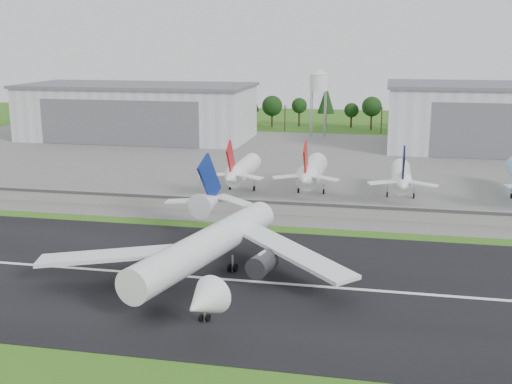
% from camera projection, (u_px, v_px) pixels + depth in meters
% --- Properties ---
extents(ground, '(600.00, 600.00, 0.00)m').
position_uv_depth(ground, '(224.00, 303.00, 103.48)').
color(ground, '#225614').
rests_on(ground, ground).
extents(runway, '(320.00, 60.00, 0.10)m').
position_uv_depth(runway, '(238.00, 281.00, 113.00)').
color(runway, black).
rests_on(runway, ground).
extents(runway_centerline, '(220.00, 1.00, 0.02)m').
position_uv_depth(runway_centerline, '(238.00, 280.00, 112.98)').
color(runway_centerline, white).
rests_on(runway_centerline, runway).
extents(apron, '(320.00, 150.00, 0.10)m').
position_uv_depth(apron, '(312.00, 165.00, 217.83)').
color(apron, slate).
rests_on(apron, ground).
extents(blast_fence, '(240.00, 0.61, 3.50)m').
position_uv_depth(blast_fence, '(280.00, 207.00, 155.46)').
color(blast_fence, gray).
rests_on(blast_fence, ground).
extents(hangar_west, '(97.00, 44.00, 23.20)m').
position_uv_depth(hangar_west, '(138.00, 111.00, 273.56)').
color(hangar_west, silver).
rests_on(hangar_west, ground).
extents(water_tower, '(8.40, 8.40, 29.40)m').
position_uv_depth(water_tower, '(319.00, 80.00, 275.08)').
color(water_tower, '#99999E').
rests_on(water_tower, ground).
extents(utility_poles, '(230.00, 3.00, 12.00)m').
position_uv_depth(utility_poles, '(332.00, 132.00, 294.09)').
color(utility_poles, black).
rests_on(utility_poles, ground).
extents(treeline, '(320.00, 16.00, 22.00)m').
position_uv_depth(treeline, '(335.00, 128.00, 308.39)').
color(treeline, black).
rests_on(treeline, ground).
extents(main_airliner, '(55.49, 58.55, 18.17)m').
position_uv_depth(main_airliner, '(207.00, 253.00, 112.55)').
color(main_airliner, white).
rests_on(main_airliner, runway).
extents(parked_jet_red_a, '(7.36, 31.29, 16.47)m').
position_uv_depth(parked_jet_red_a, '(241.00, 171.00, 177.91)').
color(parked_jet_red_a, white).
rests_on(parked_jet_red_a, ground).
extents(parked_jet_red_b, '(7.36, 31.29, 16.88)m').
position_uv_depth(parked_jet_red_b, '(311.00, 172.00, 174.07)').
color(parked_jet_red_b, white).
rests_on(parked_jet_red_b, ground).
extents(parked_jet_navy, '(7.36, 31.29, 16.45)m').
position_uv_depth(parked_jet_navy, '(401.00, 177.00, 169.40)').
color(parked_jet_navy, white).
rests_on(parked_jet_navy, ground).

